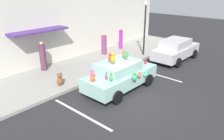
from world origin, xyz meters
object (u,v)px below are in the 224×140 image
at_px(teddy_bear_on_sidewalk, 60,80).
at_px(street_lamp_post, 145,23).
at_px(parked_sedan_behind, 176,49).
at_px(pedestrian_near_shopfront, 104,45).
at_px(plush_covered_car, 120,75).
at_px(pedestrian_walking_past, 121,39).
at_px(pedestrian_by_lamp, 43,57).

bearing_deg(teddy_bear_on_sidewalk, street_lamp_post, -1.69).
xyz_separation_m(parked_sedan_behind, pedestrian_near_shopfront, (-2.68, 4.52, 0.10)).
bearing_deg(teddy_bear_on_sidewalk, plush_covered_car, -51.24).
bearing_deg(plush_covered_car, pedestrian_near_shopfront, 51.55).
relative_size(parked_sedan_behind, pedestrian_near_shopfront, 2.66).
height_order(teddy_bear_on_sidewalk, pedestrian_near_shopfront, pedestrian_near_shopfront).
height_order(plush_covered_car, pedestrian_near_shopfront, plush_covered_car).
relative_size(pedestrian_walking_past, pedestrian_by_lamp, 0.95).
relative_size(plush_covered_car, teddy_bear_on_sidewalk, 5.99).
bearing_deg(pedestrian_by_lamp, plush_covered_car, -75.84).
distance_m(street_lamp_post, pedestrian_near_shopfront, 3.40).
bearing_deg(street_lamp_post, parked_sedan_behind, -68.65).
bearing_deg(teddy_bear_on_sidewalk, pedestrian_walking_past, 15.86).
relative_size(plush_covered_car, pedestrian_near_shopfront, 2.60).
bearing_deg(parked_sedan_behind, street_lamp_post, 111.35).
xyz_separation_m(teddy_bear_on_sidewalk, street_lamp_post, (7.44, -0.22, 2.05)).
xyz_separation_m(pedestrian_walking_past, pedestrian_by_lamp, (-6.95, 0.44, 0.02)).
bearing_deg(street_lamp_post, plush_covered_car, -157.82).
bearing_deg(parked_sedan_behind, pedestrian_by_lamp, 146.67).
height_order(parked_sedan_behind, street_lamp_post, street_lamp_post).
xyz_separation_m(pedestrian_near_shopfront, pedestrian_walking_past, (2.03, 0.04, 0.07)).
bearing_deg(pedestrian_walking_past, pedestrian_by_lamp, 176.38).
bearing_deg(street_lamp_post, pedestrian_near_shopfront, 127.87).
distance_m(plush_covered_car, pedestrian_near_shopfront, 5.85).
bearing_deg(pedestrian_by_lamp, pedestrian_near_shopfront, -5.53).
bearing_deg(pedestrian_walking_past, parked_sedan_behind, -81.96).
relative_size(pedestrian_near_shopfront, pedestrian_by_lamp, 0.89).
xyz_separation_m(plush_covered_car, pedestrian_near_shopfront, (3.64, 4.58, 0.08)).
xyz_separation_m(plush_covered_car, pedestrian_by_lamp, (-1.28, 5.06, 0.17)).
bearing_deg(pedestrian_by_lamp, pedestrian_walking_past, -3.62).
relative_size(street_lamp_post, pedestrian_walking_past, 2.25).
bearing_deg(pedestrian_near_shopfront, teddy_bear_on_sidewalk, -159.15).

